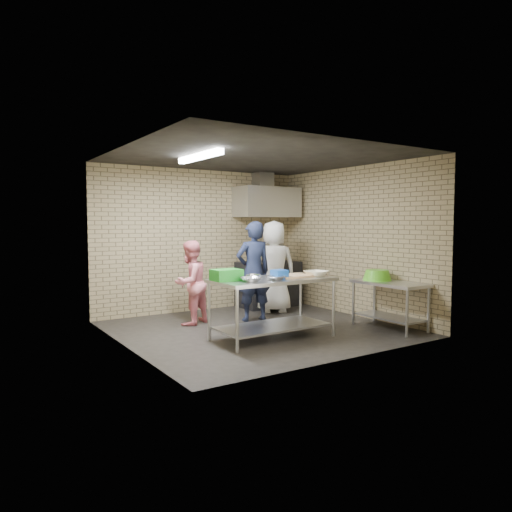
{
  "coord_description": "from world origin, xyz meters",
  "views": [
    {
      "loc": [
        -4.11,
        -6.24,
        1.69
      ],
      "look_at": [
        0.1,
        0.2,
        1.15
      ],
      "focal_mm": 33.42,
      "sensor_mm": 36.0,
      "label": 1
    }
  ],
  "objects_px": {
    "stove": "(268,284)",
    "green_crate": "(226,275)",
    "man_navy": "(253,271)",
    "woman_pink": "(190,283)",
    "prep_table": "(272,308)",
    "woman_white": "(274,267)",
    "side_counter": "(389,305)",
    "blue_tub": "(279,274)",
    "bottle_green": "(280,207)",
    "green_basin": "(377,275)",
    "bottle_red": "(264,206)"
  },
  "relations": [
    {
      "from": "stove",
      "to": "green_crate",
      "type": "relative_size",
      "value": 3.05
    },
    {
      "from": "man_navy",
      "to": "woman_pink",
      "type": "distance_m",
      "value": 1.1
    },
    {
      "from": "green_crate",
      "to": "prep_table",
      "type": "bearing_deg",
      "value": -9.73
    },
    {
      "from": "stove",
      "to": "man_navy",
      "type": "xyz_separation_m",
      "value": [
        -1.04,
        -1.05,
        0.41
      ]
    },
    {
      "from": "woman_white",
      "to": "side_counter",
      "type": "bearing_deg",
      "value": 131.44
    },
    {
      "from": "stove",
      "to": "green_crate",
      "type": "xyz_separation_m",
      "value": [
        -2.2,
        -2.15,
        0.51
      ]
    },
    {
      "from": "side_counter",
      "to": "green_crate",
      "type": "bearing_deg",
      "value": 167.23
    },
    {
      "from": "prep_table",
      "to": "side_counter",
      "type": "height_order",
      "value": "prep_table"
    },
    {
      "from": "blue_tub",
      "to": "bottle_green",
      "type": "height_order",
      "value": "bottle_green"
    },
    {
      "from": "side_counter",
      "to": "woman_white",
      "type": "bearing_deg",
      "value": 109.19
    },
    {
      "from": "blue_tub",
      "to": "stove",
      "type": "bearing_deg",
      "value": 58.55
    },
    {
      "from": "green_crate",
      "to": "woman_pink",
      "type": "distance_m",
      "value": 1.44
    },
    {
      "from": "side_counter",
      "to": "stove",
      "type": "relative_size",
      "value": 1.0
    },
    {
      "from": "stove",
      "to": "green_basin",
      "type": "bearing_deg",
      "value": -80.24
    },
    {
      "from": "side_counter",
      "to": "stove",
      "type": "xyz_separation_m",
      "value": [
        -0.45,
        2.75,
        0.08
      ]
    },
    {
      "from": "green_basin",
      "to": "bottle_green",
      "type": "xyz_separation_m",
      "value": [
        0.02,
        2.74,
        1.18
      ]
    },
    {
      "from": "stove",
      "to": "bottle_red",
      "type": "distance_m",
      "value": 1.6
    },
    {
      "from": "side_counter",
      "to": "blue_tub",
      "type": "bearing_deg",
      "value": 168.68
    },
    {
      "from": "bottle_red",
      "to": "bottle_green",
      "type": "height_order",
      "value": "bottle_red"
    },
    {
      "from": "prep_table",
      "to": "woman_pink",
      "type": "bearing_deg",
      "value": 111.0
    },
    {
      "from": "side_counter",
      "to": "woman_white",
      "type": "xyz_separation_m",
      "value": [
        -0.75,
        2.15,
        0.49
      ]
    },
    {
      "from": "blue_tub",
      "to": "woman_white",
      "type": "distance_m",
      "value": 2.11
    },
    {
      "from": "side_counter",
      "to": "man_navy",
      "type": "xyz_separation_m",
      "value": [
        -1.49,
        1.7,
        0.48
      ]
    },
    {
      "from": "man_navy",
      "to": "woman_pink",
      "type": "relative_size",
      "value": 1.23
    },
    {
      "from": "green_crate",
      "to": "blue_tub",
      "type": "xyz_separation_m",
      "value": [
        0.75,
        -0.22,
        -0.01
      ]
    },
    {
      "from": "green_basin",
      "to": "prep_table",
      "type": "bearing_deg",
      "value": 173.2
    },
    {
      "from": "side_counter",
      "to": "man_navy",
      "type": "relative_size",
      "value": 0.7
    },
    {
      "from": "man_navy",
      "to": "woman_white",
      "type": "relative_size",
      "value": 0.99
    },
    {
      "from": "green_crate",
      "to": "woman_pink",
      "type": "relative_size",
      "value": 0.28
    },
    {
      "from": "woman_pink",
      "to": "man_navy",
      "type": "bearing_deg",
      "value": 137.49
    },
    {
      "from": "woman_white",
      "to": "green_basin",
      "type": "bearing_deg",
      "value": 133.22
    },
    {
      "from": "prep_table",
      "to": "blue_tub",
      "type": "distance_m",
      "value": 0.52
    },
    {
      "from": "woman_white",
      "to": "blue_tub",
      "type": "bearing_deg",
      "value": 79.15
    },
    {
      "from": "bottle_green",
      "to": "woman_pink",
      "type": "xyz_separation_m",
      "value": [
        -2.54,
        -0.98,
        -1.32
      ]
    },
    {
      "from": "side_counter",
      "to": "green_crate",
      "type": "relative_size",
      "value": 3.05
    },
    {
      "from": "stove",
      "to": "green_basin",
      "type": "xyz_separation_m",
      "value": [
        0.43,
        -2.5,
        0.38
      ]
    },
    {
      "from": "prep_table",
      "to": "man_navy",
      "type": "bearing_deg",
      "value": 69.49
    },
    {
      "from": "side_counter",
      "to": "prep_table",
      "type": "bearing_deg",
      "value": 166.16
    },
    {
      "from": "bottle_green",
      "to": "side_counter",
      "type": "bearing_deg",
      "value": -90.0
    },
    {
      "from": "blue_tub",
      "to": "man_navy",
      "type": "xyz_separation_m",
      "value": [
        0.41,
        1.32,
        -0.09
      ]
    },
    {
      "from": "prep_table",
      "to": "man_navy",
      "type": "height_order",
      "value": "man_navy"
    },
    {
      "from": "green_crate",
      "to": "woman_white",
      "type": "relative_size",
      "value": 0.23
    },
    {
      "from": "bottle_green",
      "to": "man_navy",
      "type": "bearing_deg",
      "value": -139.15
    },
    {
      "from": "blue_tub",
      "to": "bottle_red",
      "type": "xyz_separation_m",
      "value": [
        1.5,
        2.61,
        1.08
      ]
    },
    {
      "from": "prep_table",
      "to": "blue_tub",
      "type": "bearing_deg",
      "value": -63.43
    },
    {
      "from": "side_counter",
      "to": "man_navy",
      "type": "height_order",
      "value": "man_navy"
    },
    {
      "from": "prep_table",
      "to": "stove",
      "type": "xyz_separation_m",
      "value": [
        1.5,
        2.27,
        0.01
      ]
    },
    {
      "from": "bottle_red",
      "to": "woman_pink",
      "type": "bearing_deg",
      "value": -155.4
    },
    {
      "from": "bottle_green",
      "to": "bottle_red",
      "type": "bearing_deg",
      "value": 180.0
    },
    {
      "from": "blue_tub",
      "to": "green_crate",
      "type": "bearing_deg",
      "value": 163.65
    }
  ]
}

